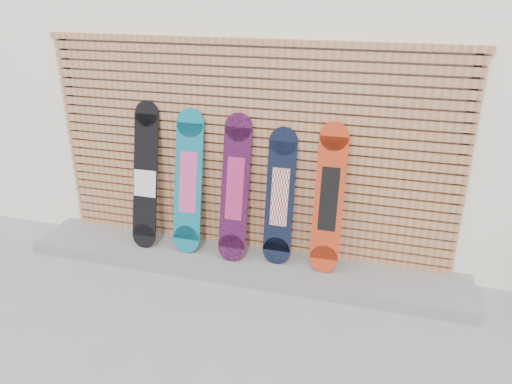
% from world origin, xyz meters
% --- Properties ---
extents(ground, '(80.00, 80.00, 0.00)m').
position_xyz_m(ground, '(0.00, 0.00, 0.00)').
color(ground, gray).
rests_on(ground, ground).
extents(building, '(12.00, 5.00, 3.60)m').
position_xyz_m(building, '(0.50, 3.50, 1.80)').
color(building, white).
rests_on(building, ground).
extents(concrete_step, '(4.60, 0.70, 0.12)m').
position_xyz_m(concrete_step, '(-0.15, 0.68, 0.06)').
color(concrete_step, slate).
rests_on(concrete_step, ground).
extents(slat_wall, '(4.26, 0.08, 2.29)m').
position_xyz_m(slat_wall, '(-0.15, 0.97, 1.21)').
color(slat_wall, '#A56A44').
rests_on(slat_wall, ground).
extents(snowboard_0, '(0.27, 0.37, 1.54)m').
position_xyz_m(snowboard_0, '(-1.22, 0.76, 0.87)').
color(snowboard_0, black).
rests_on(snowboard_0, concrete_step).
extents(snowboard_1, '(0.30, 0.35, 1.49)m').
position_xyz_m(snowboard_1, '(-0.74, 0.77, 0.86)').
color(snowboard_1, '#0C657A').
rests_on(snowboard_1, concrete_step).
extents(snowboard_2, '(0.29, 0.38, 1.48)m').
position_xyz_m(snowboard_2, '(-0.22, 0.76, 0.86)').
color(snowboard_2, black).
rests_on(snowboard_2, concrete_step).
extents(snowboard_3, '(0.28, 0.30, 1.37)m').
position_xyz_m(snowboard_3, '(0.23, 0.80, 0.80)').
color(snowboard_3, black).
rests_on(snowboard_3, concrete_step).
extents(snowboard_4, '(0.28, 0.33, 1.46)m').
position_xyz_m(snowboard_4, '(0.72, 0.78, 0.85)').
color(snowboard_4, '#B73013').
rests_on(snowboard_4, concrete_step).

